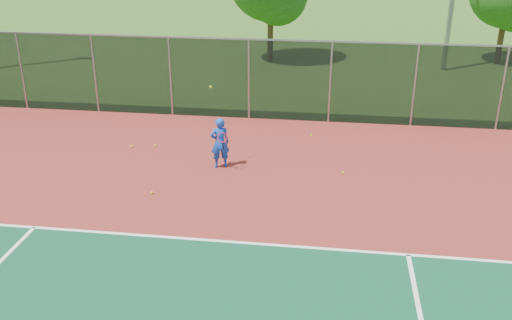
{
  "coord_description": "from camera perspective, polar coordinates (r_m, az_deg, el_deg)",
  "views": [
    {
      "loc": [
        0.11,
        -8.38,
        7.05
      ],
      "look_at": [
        -1.76,
        5.0,
        1.3
      ],
      "focal_mm": 40.0,
      "sensor_mm": 36.0,
      "label": 1
    }
  ],
  "objects": [
    {
      "name": "fence_back",
      "position": [
        21.11,
        7.44,
        7.79
      ],
      "size": [
        30.0,
        0.06,
        3.03
      ],
      "color": "black",
      "rests_on": "court_apron"
    },
    {
      "name": "practice_ball_1",
      "position": [
        19.37,
        -12.37,
        1.33
      ],
      "size": [
        0.07,
        0.07,
        0.07
      ],
      "primitive_type": "sphere",
      "color": "#C3CC17",
      "rests_on": "court_apron"
    },
    {
      "name": "practice_ball_6",
      "position": [
        20.01,
        5.56,
        2.48
      ],
      "size": [
        0.07,
        0.07,
        0.07
      ],
      "primitive_type": "sphere",
      "color": "#C3CC17",
      "rests_on": "court_apron"
    },
    {
      "name": "court_apron",
      "position": [
        12.54,
        6.19,
        -11.24
      ],
      "size": [
        30.0,
        20.0,
        0.02
      ],
      "primitive_type": "cube",
      "color": "maroon",
      "rests_on": "ground"
    },
    {
      "name": "practice_ball_4",
      "position": [
        17.18,
        8.68,
        -1.26
      ],
      "size": [
        0.07,
        0.07,
        0.07
      ],
      "primitive_type": "sphere",
      "color": "#C3CC17",
      "rests_on": "court_apron"
    },
    {
      "name": "practice_ball_5",
      "position": [
        16.03,
        -10.37,
        -3.23
      ],
      "size": [
        0.07,
        0.07,
        0.07
      ],
      "primitive_type": "sphere",
      "color": "#C3CC17",
      "rests_on": "court_apron"
    },
    {
      "name": "tennis_player",
      "position": [
        17.2,
        -3.63,
        1.74
      ],
      "size": [
        0.67,
        0.69,
        2.52
      ],
      "color": "#1343B3",
      "rests_on": "court_apron"
    },
    {
      "name": "practice_ball_2",
      "position": [
        19.3,
        -10.05,
        1.43
      ],
      "size": [
        0.07,
        0.07,
        0.07
      ],
      "primitive_type": "sphere",
      "color": "#C3CC17",
      "rests_on": "court_apron"
    }
  ]
}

